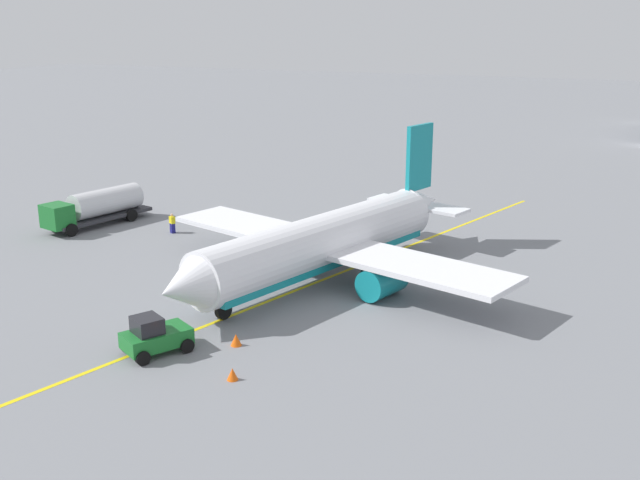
# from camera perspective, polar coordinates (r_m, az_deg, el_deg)

# --- Properties ---
(ground_plane) EXTENTS (400.00, 400.00, 0.00)m
(ground_plane) POSITION_cam_1_polar(r_m,az_deg,el_deg) (52.91, 0.00, -3.12)
(ground_plane) COLOR slate
(airplane) EXTENTS (28.29, 28.01, 9.72)m
(airplane) POSITION_cam_1_polar(r_m,az_deg,el_deg) (52.42, 0.34, -0.23)
(airplane) COLOR white
(airplane) RESTS_ON ground
(fuel_tanker) EXTENTS (10.42, 4.85, 3.15)m
(fuel_tanker) POSITION_cam_1_polar(r_m,az_deg,el_deg) (69.53, -16.56, 2.45)
(fuel_tanker) COLOR #2D2D33
(fuel_tanker) RESTS_ON ground
(pushback_tug) EXTENTS (4.12, 3.66, 2.20)m
(pushback_tug) POSITION_cam_1_polar(r_m,az_deg,el_deg) (42.50, -12.40, -7.10)
(pushback_tug) COLOR #196B28
(pushback_tug) RESTS_ON ground
(refueling_worker) EXTENTS (0.57, 0.63, 1.71)m
(refueling_worker) POSITION_cam_1_polar(r_m,az_deg,el_deg) (65.72, -11.10, 1.23)
(refueling_worker) COLOR navy
(refueling_worker) RESTS_ON ground
(safety_cone_nose) EXTENTS (0.59, 0.59, 0.65)m
(safety_cone_nose) POSITION_cam_1_polar(r_m,az_deg,el_deg) (39.15, -6.64, -10.03)
(safety_cone_nose) COLOR #F2590F
(safety_cone_nose) RESTS_ON ground
(safety_cone_wingtip) EXTENTS (0.63, 0.63, 0.70)m
(safety_cone_wingtip) POSITION_cam_1_polar(r_m,az_deg,el_deg) (42.94, -6.37, -7.50)
(safety_cone_wingtip) COLOR #F2590F
(safety_cone_wingtip) RESTS_ON ground
(taxi_line_marking) EXTENTS (61.03, 18.43, 0.01)m
(taxi_line_marking) POSITION_cam_1_polar(r_m,az_deg,el_deg) (52.91, 0.00, -3.11)
(taxi_line_marking) COLOR yellow
(taxi_line_marking) RESTS_ON ground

